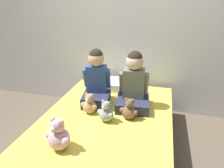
{
  "coord_description": "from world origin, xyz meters",
  "views": [
    {
      "loc": [
        0.5,
        -1.6,
        1.52
      ],
      "look_at": [
        0.0,
        0.31,
        0.68
      ],
      "focal_mm": 32.0,
      "sensor_mm": 36.0,
      "label": 1
    }
  ],
  "objects": [
    {
      "name": "ground_plane",
      "position": [
        0.0,
        0.0,
        0.0
      ],
      "size": [
        14.0,
        14.0,
        0.0
      ],
      "primitive_type": "plane",
      "color": "brown"
    },
    {
      "name": "child_on_left",
      "position": [
        -0.2,
        0.39,
        0.66
      ],
      "size": [
        0.36,
        0.42,
        0.63
      ],
      "rotation": [
        0.0,
        0.0,
        0.17
      ],
      "color": "#282D47",
      "rests_on": "bed"
    },
    {
      "name": "wall_behind_bed",
      "position": [
        0.0,
        1.11,
        1.25
      ],
      "size": [
        8.0,
        0.06,
        2.5
      ],
      "color": "silver",
      "rests_on": "ground_plane"
    },
    {
      "name": "teddy_bear_at_foot_of_bed",
      "position": [
        -0.24,
        -0.45,
        0.52
      ],
      "size": [
        0.23,
        0.18,
        0.28
      ],
      "rotation": [
        0.0,
        0.0,
        -0.23
      ],
      "color": "#DBA3B2",
      "rests_on": "bed"
    },
    {
      "name": "teddy_bear_held_by_right_child",
      "position": [
        0.22,
        0.12,
        0.5
      ],
      "size": [
        0.19,
        0.14,
        0.23
      ],
      "rotation": [
        0.0,
        0.0,
        -0.11
      ],
      "color": "brown",
      "rests_on": "bed"
    },
    {
      "name": "child_on_right",
      "position": [
        0.22,
        0.39,
        0.66
      ],
      "size": [
        0.39,
        0.42,
        0.63
      ],
      "rotation": [
        0.0,
        0.0,
        0.11
      ],
      "color": "#282D47",
      "rests_on": "bed"
    },
    {
      "name": "pillow_at_headboard",
      "position": [
        0.0,
        0.81,
        0.46
      ],
      "size": [
        0.52,
        0.33,
        0.11
      ],
      "color": "white",
      "rests_on": "bed"
    },
    {
      "name": "teddy_bear_held_by_left_child",
      "position": [
        -0.2,
        0.13,
        0.5
      ],
      "size": [
        0.19,
        0.14,
        0.23
      ],
      "rotation": [
        0.0,
        0.0,
        -0.19
      ],
      "color": "tan",
      "rests_on": "bed"
    },
    {
      "name": "teddy_bear_between_children",
      "position": [
        0.01,
        0.02,
        0.49
      ],
      "size": [
        0.18,
        0.14,
        0.22
      ],
      "rotation": [
        0.0,
        0.0,
        -0.32
      ],
      "color": "#939399",
      "rests_on": "bed"
    },
    {
      "name": "bed",
      "position": [
        0.0,
        0.0,
        0.2
      ],
      "size": [
        1.32,
        2.01,
        0.4
      ],
      "color": "#473828",
      "rests_on": "ground_plane"
    }
  ]
}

